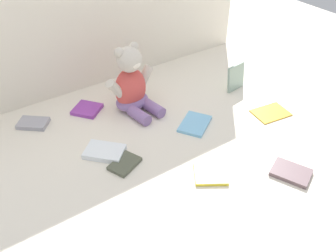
% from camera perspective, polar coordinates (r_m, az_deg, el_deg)
% --- Properties ---
extents(ground_plane, '(3.20, 3.20, 0.00)m').
position_cam_1_polar(ground_plane, '(1.27, -2.91, -1.44)').
color(ground_plane, silver).
extents(teddy_bear, '(0.22, 0.21, 0.26)m').
position_cam_1_polar(teddy_bear, '(1.36, -5.84, 6.35)').
color(teddy_bear, '#D84C47').
rests_on(teddy_bear, ground_plane).
extents(book_case_0, '(0.16, 0.15, 0.01)m').
position_cam_1_polar(book_case_0, '(1.32, 4.34, 0.34)').
color(book_case_0, '#76BBE5').
rests_on(book_case_0, ground_plane).
extents(book_case_1, '(0.13, 0.12, 0.02)m').
position_cam_1_polar(book_case_1, '(1.40, -20.86, 0.42)').
color(book_case_1, '#9998A2').
rests_on(book_case_1, ground_plane).
extents(book_case_2, '(0.13, 0.13, 0.01)m').
position_cam_1_polar(book_case_2, '(1.42, -12.87, 2.64)').
color(book_case_2, purple).
rests_on(book_case_2, ground_plane).
extents(book_case_3, '(0.15, 0.15, 0.02)m').
position_cam_1_polar(book_case_3, '(1.21, -10.22, -3.98)').
color(book_case_3, white).
rests_on(book_case_3, ground_plane).
extents(book_case_4, '(0.14, 0.14, 0.01)m').
position_cam_1_polar(book_case_4, '(1.13, 6.86, -7.60)').
color(book_case_4, yellow).
rests_on(book_case_4, ground_plane).
extents(book_case_5, '(0.10, 0.03, 0.11)m').
position_cam_1_polar(book_case_5, '(1.52, 10.84, 7.70)').
color(book_case_5, '#8BA495').
rests_on(book_case_5, ground_plane).
extents(book_case_6, '(0.15, 0.12, 0.01)m').
position_cam_1_polar(book_case_6, '(1.43, 16.20, 2.11)').
color(book_case_6, gold).
rests_on(book_case_6, ground_plane).
extents(book_case_7, '(0.13, 0.14, 0.01)m').
position_cam_1_polar(book_case_7, '(1.19, 19.18, -7.07)').
color(book_case_7, '#675155').
rests_on(book_case_7, ground_plane).
extents(book_case_8, '(0.12, 0.10, 0.01)m').
position_cam_1_polar(book_case_8, '(1.16, -6.98, -6.04)').
color(book_case_8, '#4C503F').
rests_on(book_case_8, ground_plane).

